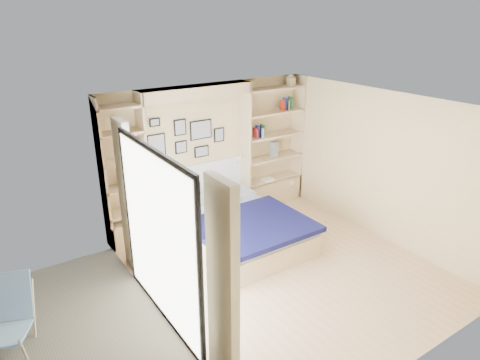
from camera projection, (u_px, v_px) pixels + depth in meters
ground at (284, 268)px, 6.50m from camera, size 4.50×4.50×0.00m
room_shell at (210, 177)px, 7.08m from camera, size 4.50×4.50×4.50m
bed at (239, 228)px, 7.10m from camera, size 1.79×2.33×1.07m
photo_gallery at (186, 138)px, 7.39m from camera, size 1.48×0.02×0.82m
reading_lamps at (201, 167)px, 7.48m from camera, size 1.92×0.12×0.15m
shelf_decor at (262, 123)px, 8.03m from camera, size 3.56×0.23×2.03m
deck_chair at (7, 316)px, 4.87m from camera, size 0.75×0.94×0.83m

